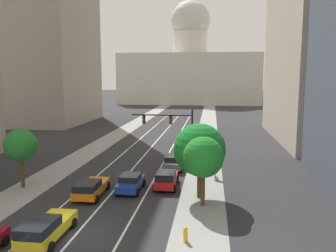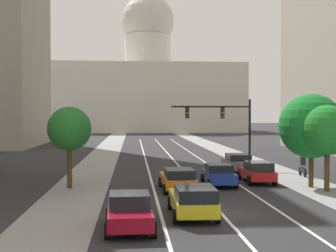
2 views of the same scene
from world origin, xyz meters
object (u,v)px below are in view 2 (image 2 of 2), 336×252
car_crimson (129,211)px  cyclist (303,165)px  traffic_signal_mast (224,120)px  street_tree_far_right (311,126)px  car_blue (219,175)px  car_yellow (193,200)px  car_gray (237,162)px  street_tree_near_left (69,129)px  street_tree_mid_right (327,130)px  car_orange (178,179)px  car_red (257,172)px  capitol_building (148,88)px

car_crimson → cyclist: cyclist is taller
traffic_signal_mast → street_tree_far_right: size_ratio=1.16×
car_blue → car_yellow: car_yellow is taller
traffic_signal_mast → cyclist: 8.62m
car_crimson → traffic_signal_mast: size_ratio=0.59×
car_gray → street_tree_far_right: size_ratio=0.75×
cyclist → street_tree_near_left: size_ratio=0.33×
car_crimson → street_tree_mid_right: size_ratio=0.78×
car_yellow → traffic_signal_mast: traffic_signal_mast is taller
car_gray → street_tree_near_left: (-12.61, -7.96, 3.00)m
car_crimson → car_yellow: 3.66m
traffic_signal_mast → street_tree_mid_right: bearing=-74.0°
car_orange → traffic_signal_mast: (5.28, 12.59, 3.48)m
car_red → street_tree_near_left: street_tree_near_left is taller
street_tree_mid_right → car_red: bearing=129.6°
street_tree_far_right → capitol_building: bearing=94.0°
car_yellow → cyclist: size_ratio=2.79×
car_gray → traffic_signal_mast: size_ratio=0.64×
car_orange → street_tree_far_right: (8.78, 0.94, 3.21)m
capitol_building → car_crimson: bearing=-92.1°
car_red → car_crimson: car_crimson is taller
car_blue → street_tree_far_right: 6.77m
car_red → cyclist: 5.34m
street_tree_mid_right → car_gray: bearing=107.8°
car_blue → street_tree_near_left: 10.17m
car_blue → street_tree_mid_right: street_tree_mid_right is taller
capitol_building → traffic_signal_mast: (3.84, -93.88, -7.69)m
car_crimson → traffic_signal_mast: (8.19, 22.60, 3.48)m
car_gray → cyclist: bearing=-126.7°
capitol_building → car_gray: (4.35, -96.91, -11.14)m
car_blue → car_orange: bearing=122.8°
car_red → car_yellow: 12.42m
car_blue → car_orange: 3.44m
car_red → cyclist: cyclist is taller
capitol_building → car_crimson: 117.09m
traffic_signal_mast → car_crimson: bearing=-109.9°
car_yellow → car_red: bearing=-27.8°
street_tree_mid_right → capitol_building: bearing=94.1°
car_yellow → cyclist: bearing=-35.7°
car_red → cyclist: size_ratio=2.55×
car_crimson → street_tree_near_left: bearing=16.7°
cyclist → street_tree_mid_right: street_tree_mid_right is taller
traffic_signal_mast → capitol_building: bearing=92.3°
car_red → street_tree_far_right: (2.98, -2.28, 3.20)m
car_blue → street_tree_near_left: (-9.71, -0.26, 3.04)m
car_blue → car_red: 3.20m
traffic_signal_mast → street_tree_near_left: bearing=-137.7°
street_tree_mid_right → street_tree_near_left: bearing=171.4°
car_orange → street_tree_far_right: size_ratio=0.79×
street_tree_far_right → car_red: bearing=142.6°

